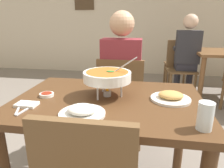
# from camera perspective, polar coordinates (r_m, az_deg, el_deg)

# --- Properties ---
(cafe_rear_partition) EXTENTS (10.00, 0.10, 3.00)m
(cafe_rear_partition) POSITION_cam_1_polar(r_m,az_deg,el_deg) (4.91, 7.10, 20.33)
(cafe_rear_partition) COLOR beige
(cafe_rear_partition) RESTS_ON ground_plane
(dining_table_main) EXTENTS (1.16, 0.81, 0.77)m
(dining_table_main) POSITION_cam_1_polar(r_m,az_deg,el_deg) (1.35, -1.03, -8.99)
(dining_table_main) COLOR #51331C
(dining_table_main) RESTS_ON ground_plane
(chair_diner_main) EXTENTS (0.44, 0.44, 0.90)m
(chair_diner_main) POSITION_cam_1_polar(r_m,az_deg,el_deg) (2.03, 2.45, -3.70)
(chair_diner_main) COLOR brown
(chair_diner_main) RESTS_ON ground_plane
(diner_main) EXTENTS (0.40, 0.45, 1.31)m
(diner_main) POSITION_cam_1_polar(r_m,az_deg,el_deg) (1.99, 2.66, 2.99)
(diner_main) COLOR #2D2D38
(diner_main) RESTS_ON ground_plane
(curry_bowl) EXTENTS (0.33, 0.30, 0.26)m
(curry_bowl) POSITION_cam_1_polar(r_m,az_deg,el_deg) (1.31, -1.32, 2.03)
(curry_bowl) COLOR silver
(curry_bowl) RESTS_ON dining_table_main
(rice_plate) EXTENTS (0.24, 0.24, 0.06)m
(rice_plate) POSITION_cam_1_polar(r_m,az_deg,el_deg) (1.09, -8.16, -7.45)
(rice_plate) COLOR white
(rice_plate) RESTS_ON dining_table_main
(appetizer_plate) EXTENTS (0.24, 0.24, 0.06)m
(appetizer_plate) POSITION_cam_1_polar(r_m,az_deg,el_deg) (1.32, 15.70, -3.42)
(appetizer_plate) COLOR white
(appetizer_plate) RESTS_ON dining_table_main
(sauce_dish) EXTENTS (0.09, 0.09, 0.02)m
(sauce_dish) POSITION_cam_1_polar(r_m,az_deg,el_deg) (1.40, -17.39, -2.76)
(sauce_dish) COLOR white
(sauce_dish) RESTS_ON dining_table_main
(napkin_folded) EXTENTS (0.12, 0.08, 0.02)m
(napkin_folded) POSITION_cam_1_polar(r_m,az_deg,el_deg) (1.29, -22.22, -5.18)
(napkin_folded) COLOR white
(napkin_folded) RESTS_ON dining_table_main
(fork_utensil) EXTENTS (0.08, 0.16, 0.01)m
(fork_utensil) POSITION_cam_1_polar(r_m,az_deg,el_deg) (1.27, -24.13, -6.09)
(fork_utensil) COLOR silver
(fork_utensil) RESTS_ON dining_table_main
(spoon_utensil) EXTENTS (0.03, 0.17, 0.01)m
(spoon_utensil) POSITION_cam_1_polar(r_m,az_deg,el_deg) (1.24, -22.18, -6.33)
(spoon_utensil) COLOR silver
(spoon_utensil) RESTS_ON dining_table_main
(drink_glass) EXTENTS (0.07, 0.07, 0.13)m
(drink_glass) POSITION_cam_1_polar(r_m,az_deg,el_deg) (1.02, 24.04, -8.33)
(drink_glass) COLOR silver
(drink_glass) RESTS_ON dining_table_main
(chair_bg_middle) EXTENTS (0.47, 0.47, 0.90)m
(chair_bg_middle) POSITION_cam_1_polar(r_m,az_deg,el_deg) (3.67, 18.05, 5.07)
(chair_bg_middle) COLOR brown
(chair_bg_middle) RESTS_ON ground_plane
(chair_bg_right) EXTENTS (0.49, 0.49, 0.90)m
(chair_bg_right) POSITION_cam_1_polar(r_m,az_deg,el_deg) (4.06, 18.95, 6.12)
(chair_bg_right) COLOR brown
(chair_bg_right) RESTS_ON ground_plane
(patron_bg_middle) EXTENTS (0.40, 0.45, 1.31)m
(patron_bg_middle) POSITION_cam_1_polar(r_m,az_deg,el_deg) (3.54, 19.76, 8.37)
(patron_bg_middle) COLOR #2D2D38
(patron_bg_middle) RESTS_ON ground_plane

